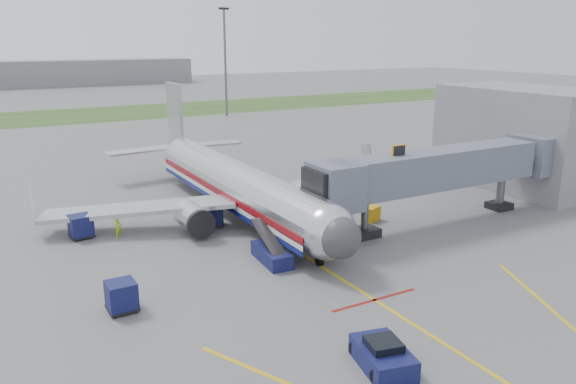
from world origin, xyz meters
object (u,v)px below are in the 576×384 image
airliner (237,184)px  pushback_tug (383,356)px  belt_loader (271,254)px  ramp_worker (118,228)px

airliner → pushback_tug: size_ratio=9.62×
airliner → belt_loader: airliner is taller
belt_loader → ramp_worker: belt_loader is taller
ramp_worker → belt_loader: bearing=-77.1°
airliner → pushback_tug: bearing=-99.1°
airliner → pushback_tug: 25.34m
pushback_tug → belt_loader: size_ratio=0.76×
pushback_tug → ramp_worker: bearing=105.2°
pushback_tug → belt_loader: 13.95m
pushback_tug → belt_loader: bearing=83.8°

